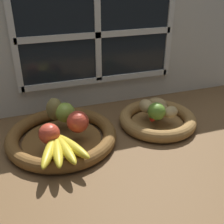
% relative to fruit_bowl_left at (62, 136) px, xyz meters
% --- Properties ---
extents(ground_plane, '(1.40, 0.90, 0.03)m').
position_rel_fruit_bowl_left_xyz_m(ground_plane, '(0.21, -0.04, -0.04)').
color(ground_plane, brown).
extents(back_wall, '(1.40, 0.05, 0.55)m').
position_rel_fruit_bowl_left_xyz_m(back_wall, '(0.21, 0.26, 0.26)').
color(back_wall, silver).
rests_on(back_wall, ground_plane).
extents(fruit_bowl_left, '(0.39, 0.39, 0.05)m').
position_rel_fruit_bowl_left_xyz_m(fruit_bowl_left, '(0.00, 0.00, 0.00)').
color(fruit_bowl_left, brown).
rests_on(fruit_bowl_left, ground_plane).
extents(fruit_bowl_right, '(0.30, 0.30, 0.05)m').
position_rel_fruit_bowl_left_xyz_m(fruit_bowl_right, '(0.37, 0.00, 0.00)').
color(fruit_bowl_right, olive).
rests_on(fruit_bowl_right, ground_plane).
extents(apple_red_right, '(0.08, 0.08, 0.08)m').
position_rel_fruit_bowl_left_xyz_m(apple_red_right, '(0.06, -0.03, 0.06)').
color(apple_red_right, '#CC422D').
rests_on(apple_red_right, fruit_bowl_left).
extents(apple_red_front, '(0.07, 0.07, 0.07)m').
position_rel_fruit_bowl_left_xyz_m(apple_red_front, '(-0.05, -0.07, 0.06)').
color(apple_red_front, '#CC422D').
rests_on(apple_red_front, fruit_bowl_left).
extents(apple_green_back, '(0.07, 0.07, 0.07)m').
position_rel_fruit_bowl_left_xyz_m(apple_green_back, '(0.03, 0.06, 0.06)').
color(apple_green_back, '#8CAD3D').
rests_on(apple_green_back, fruit_bowl_left).
extents(pear_brown, '(0.08, 0.08, 0.09)m').
position_rel_fruit_bowl_left_xyz_m(pear_brown, '(-0.01, 0.08, 0.07)').
color(pear_brown, olive).
rests_on(pear_brown, fruit_bowl_left).
extents(banana_bunch_front, '(0.16, 0.19, 0.03)m').
position_rel_fruit_bowl_left_xyz_m(banana_bunch_front, '(-0.02, -0.13, 0.04)').
color(banana_bunch_front, gold).
rests_on(banana_bunch_front, fruit_bowl_left).
extents(potato_small, '(0.08, 0.07, 0.04)m').
position_rel_fruit_bowl_left_xyz_m(potato_small, '(0.41, -0.03, 0.05)').
color(potato_small, tan).
rests_on(potato_small, fruit_bowl_right).
extents(potato_large, '(0.09, 0.09, 0.05)m').
position_rel_fruit_bowl_left_xyz_m(potato_large, '(0.37, 0.00, 0.05)').
color(potato_large, '#A38451').
rests_on(potato_large, fruit_bowl_right).
extents(potato_oblong, '(0.05, 0.07, 0.05)m').
position_rel_fruit_bowl_left_xyz_m(potato_oblong, '(0.34, 0.03, 0.05)').
color(potato_oblong, tan).
rests_on(potato_oblong, fruit_bowl_right).
extents(potato_back, '(0.09, 0.09, 0.04)m').
position_rel_fruit_bowl_left_xyz_m(potato_back, '(0.39, 0.05, 0.05)').
color(potato_back, '#A38451').
rests_on(potato_back, fruit_bowl_right).
extents(lime_near, '(0.07, 0.07, 0.07)m').
position_rel_fruit_bowl_left_xyz_m(lime_near, '(0.35, -0.04, 0.06)').
color(lime_near, olive).
rests_on(lime_near, fruit_bowl_right).
extents(chili_pepper, '(0.12, 0.04, 0.02)m').
position_rel_fruit_bowl_left_xyz_m(chili_pepper, '(0.38, -0.03, 0.04)').
color(chili_pepper, red).
rests_on(chili_pepper, fruit_bowl_right).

